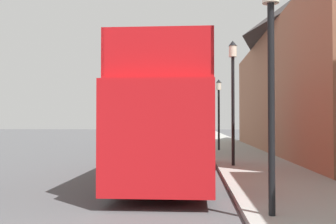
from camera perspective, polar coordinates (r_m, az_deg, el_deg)
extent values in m
plane|color=#4C4C4F|center=(24.56, -5.70, -5.88)|extent=(144.00, 144.00, 0.00)
cube|color=#999993|center=(21.41, 10.77, -6.34)|extent=(3.33, 108.00, 0.14)
cube|color=#9E664C|center=(25.60, 20.21, 2.50)|extent=(6.00, 24.20, 7.25)
pyramid|color=#383333|center=(26.45, 20.12, 13.80)|extent=(6.00, 24.20, 3.14)
cube|color=red|center=(13.31, 0.31, -2.91)|extent=(2.60, 10.04, 2.58)
cube|color=orange|center=(12.81, 0.17, -2.40)|extent=(2.59, 5.53, 0.45)
cube|color=black|center=(13.31, 0.31, 0.48)|extent=(2.63, 9.24, 0.70)
cube|color=red|center=(13.34, 0.31, 2.85)|extent=(2.60, 9.24, 0.10)
cube|color=red|center=(13.53, -4.93, 5.33)|extent=(0.13, 9.22, 1.09)
cube|color=red|center=(13.38, 5.61, 5.41)|extent=(0.13, 9.22, 1.09)
cube|color=red|center=(8.88, -1.59, 8.86)|extent=(2.54, 0.09, 1.09)
cube|color=red|center=(17.28, 1.14, 3.86)|extent=(2.54, 1.42, 1.09)
cylinder|color=black|center=(16.56, -2.96, -6.27)|extent=(0.29, 1.04, 1.04)
cylinder|color=black|center=(16.45, 5.00, -6.30)|extent=(0.29, 1.04, 1.04)
cylinder|color=black|center=(10.65, -6.91, -8.98)|extent=(0.29, 1.04, 1.04)
cylinder|color=black|center=(10.47, 5.61, -9.12)|extent=(0.29, 1.04, 1.04)
cube|color=#9E9EA3|center=(21.81, 3.20, -4.91)|extent=(1.81, 4.05, 0.84)
cube|color=black|center=(21.65, 3.20, -3.15)|extent=(1.58, 1.95, 0.51)
cylinder|color=black|center=(23.09, 1.16, -5.42)|extent=(0.20, 0.61, 0.61)
cylinder|color=black|center=(23.09, 5.25, -5.41)|extent=(0.20, 0.61, 0.61)
cylinder|color=black|center=(20.59, 0.90, -5.91)|extent=(0.20, 0.61, 0.61)
cylinder|color=black|center=(20.59, 5.49, -5.90)|extent=(0.20, 0.61, 0.61)
cylinder|color=black|center=(7.76, 14.77, 0.47)|extent=(0.13, 0.13, 4.07)
cylinder|color=black|center=(16.25, 9.42, 0.15)|extent=(0.13, 0.13, 4.44)
cylinder|color=silver|center=(16.50, 9.38, 8.66)|extent=(0.32, 0.32, 0.45)
cone|color=black|center=(16.56, 9.38, 9.81)|extent=(0.35, 0.35, 0.22)
cylinder|color=black|center=(24.77, 7.38, -1.16)|extent=(0.13, 0.13, 3.76)
cylinder|color=silver|center=(24.87, 7.37, 3.70)|extent=(0.32, 0.32, 0.45)
cone|color=black|center=(24.90, 7.36, 4.47)|extent=(0.35, 0.35, 0.22)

